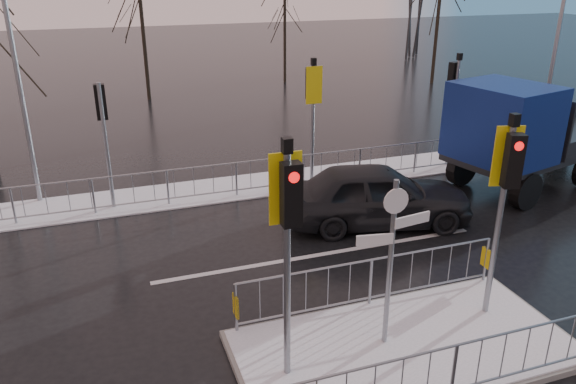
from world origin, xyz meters
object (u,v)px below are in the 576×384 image
object	(u,v)px
car_far_lane	(377,195)
flatbed_truck	(522,133)
traffic_island	(405,332)
street_lamp_left	(15,42)
street_lamp_right	(561,28)

from	to	relation	value
car_far_lane	flatbed_truck	xyz separation A→B (m)	(5.20, 0.89, 0.93)
traffic_island	flatbed_truck	xyz separation A→B (m)	(7.20, 5.80, 1.36)
car_far_lane	flatbed_truck	distance (m)	5.36
street_lamp_left	traffic_island	bearing A→B (deg)	-55.93
traffic_island	street_lamp_left	distance (m)	12.17
flatbed_truck	street_lamp_left	size ratio (longest dim) A/B	0.92
street_lamp_left	street_lamp_right	bearing A→B (deg)	-3.37
car_far_lane	street_lamp_left	xyz separation A→B (m)	(-8.42, 4.58, 3.67)
traffic_island	car_far_lane	size ratio (longest dim) A/B	1.24
traffic_island	flatbed_truck	world-z (taller)	traffic_island
car_far_lane	street_lamp_left	distance (m)	10.26
flatbed_truck	street_lamp_left	distance (m)	14.37
traffic_island	flatbed_truck	size ratio (longest dim) A/B	0.80
traffic_island	street_lamp_right	world-z (taller)	street_lamp_right
flatbed_truck	street_lamp_right	xyz separation A→B (m)	(3.38, 2.69, 2.64)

